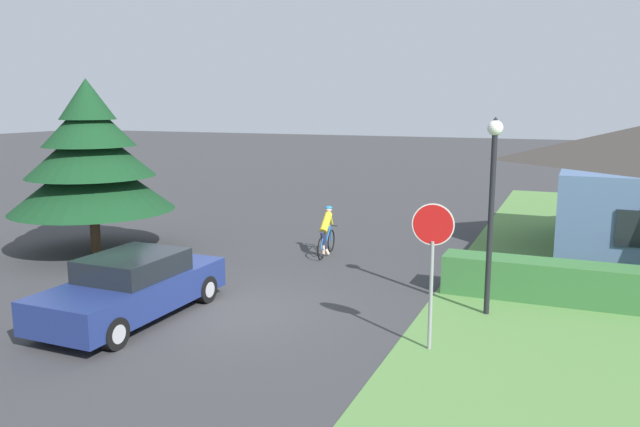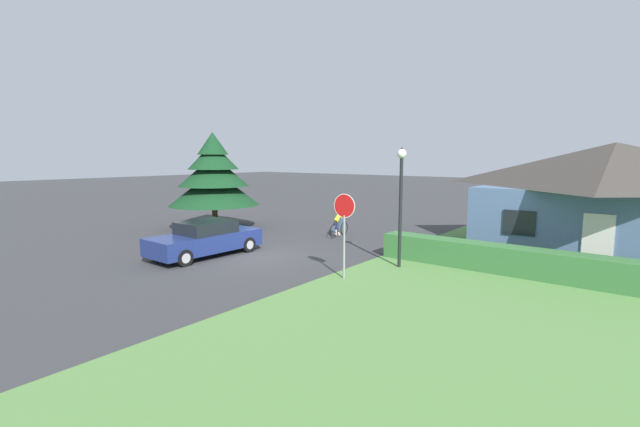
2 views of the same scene
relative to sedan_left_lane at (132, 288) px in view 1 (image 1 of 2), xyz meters
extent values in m
plane|color=#38383A|center=(1.56, 1.08, -0.66)|extent=(140.00, 140.00, 0.00)
cube|color=navy|center=(0.00, -0.01, -0.09)|extent=(1.87, 4.42, 0.66)
cube|color=black|center=(0.00, 0.05, 0.47)|extent=(1.62, 2.01, 0.47)
cylinder|color=black|center=(-0.76, 1.49, -0.35)|extent=(0.30, 0.62, 0.61)
cylinder|color=#ADADB2|center=(-0.76, 1.49, -0.35)|extent=(0.31, 0.36, 0.35)
cylinder|color=black|center=(0.81, 1.46, -0.35)|extent=(0.30, 0.62, 0.61)
cylinder|color=#ADADB2|center=(0.81, 1.46, -0.35)|extent=(0.31, 0.36, 0.35)
cylinder|color=black|center=(-0.81, -1.49, -0.35)|extent=(0.30, 0.62, 0.61)
cylinder|color=#ADADB2|center=(-0.81, -1.49, -0.35)|extent=(0.31, 0.36, 0.35)
cylinder|color=black|center=(0.76, -1.52, -0.35)|extent=(0.30, 0.62, 0.61)
cylinder|color=#ADADB2|center=(0.76, -1.52, -0.35)|extent=(0.31, 0.36, 0.35)
torus|color=black|center=(1.77, 6.09, -0.33)|extent=(0.10, 0.69, 0.69)
torus|color=black|center=(1.67, 7.12, -0.33)|extent=(0.10, 0.69, 0.69)
cylinder|color=#1E66B2|center=(1.75, 6.35, -0.19)|extent=(0.05, 0.18, 0.52)
cylinder|color=#1E66B2|center=(1.71, 6.73, -0.14)|extent=(0.10, 0.65, 0.63)
cylinder|color=#1E66B2|center=(1.72, 6.66, 0.11)|extent=(0.11, 0.77, 0.13)
cylinder|color=#1E66B2|center=(1.76, 6.25, -0.39)|extent=(0.07, 0.35, 0.15)
cylinder|color=#1E66B2|center=(1.76, 6.18, -0.14)|extent=(0.05, 0.22, 0.41)
cylinder|color=#1E66B2|center=(1.68, 7.08, -0.09)|extent=(0.05, 0.12, 0.50)
cylinder|color=black|center=(1.68, 7.04, 0.16)|extent=(0.44, 0.07, 0.02)
ellipsoid|color=black|center=(1.75, 6.27, 0.08)|extent=(0.10, 0.21, 0.05)
cylinder|color=#262D4C|center=(1.75, 6.27, -0.07)|extent=(0.13, 0.26, 0.42)
cylinder|color=#262D4C|center=(1.75, 6.43, -0.15)|extent=(0.13, 0.26, 0.57)
cylinder|color=beige|center=(1.74, 6.34, -0.42)|extent=(0.08, 0.08, 0.30)
cylinder|color=beige|center=(1.79, 6.50, -0.51)|extent=(0.17, 0.08, 0.21)
cylinder|color=yellow|center=(1.73, 6.56, 0.33)|extent=(0.29, 0.72, 0.60)
cylinder|color=yellow|center=(1.69, 6.80, 0.34)|extent=(0.09, 0.26, 0.36)
cylinder|color=yellow|center=(1.69, 7.08, 0.34)|extent=(0.09, 0.26, 0.36)
sphere|color=beige|center=(1.70, 6.85, 0.68)|extent=(0.19, 0.19, 0.19)
ellipsoid|color=#267FBF|center=(1.70, 6.85, 0.73)|extent=(0.22, 0.18, 0.12)
cylinder|color=gray|center=(6.13, 0.68, 0.36)|extent=(0.07, 0.07, 2.03)
cylinder|color=red|center=(6.13, 0.68, 1.68)|extent=(0.71, 0.07, 0.71)
cylinder|color=silver|center=(6.13, 0.68, 1.68)|extent=(0.76, 0.06, 0.76)
cylinder|color=black|center=(6.83, 3.07, 1.25)|extent=(0.12, 0.12, 3.81)
sphere|color=white|center=(6.83, 3.07, 3.30)|extent=(0.32, 0.32, 0.32)
cone|color=black|center=(6.83, 3.07, 3.46)|extent=(0.19, 0.19, 0.13)
cylinder|color=#4C3823|center=(-4.87, 4.32, -0.01)|extent=(0.29, 0.29, 1.29)
cone|color=#143D1E|center=(-4.87, 4.32, 1.56)|extent=(4.77, 4.77, 1.85)
cone|color=#143D1E|center=(-4.87, 4.32, 2.47)|extent=(3.72, 3.72, 1.63)
cone|color=#143D1E|center=(-4.87, 4.32, 3.25)|extent=(2.67, 2.67, 1.41)
cone|color=#143D1E|center=(-4.87, 4.32, 3.91)|extent=(1.62, 1.62, 1.18)
camera|label=1|loc=(8.39, -10.09, 3.82)|focal=35.00mm
camera|label=2|loc=(13.65, -10.21, 3.18)|focal=24.00mm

